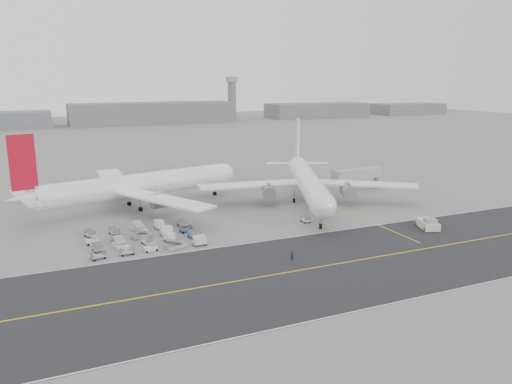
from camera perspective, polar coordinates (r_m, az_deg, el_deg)
name	(u,v)px	position (r m, az deg, el deg)	size (l,w,h in m)	color
ground	(243,240)	(95.94, -1.55, -5.52)	(700.00, 700.00, 0.00)	gray
taxiway	(313,268)	(82.85, 6.49, -8.63)	(220.00, 59.00, 0.03)	#2A2A2D
horizon_buildings	(139,124)	(351.59, -13.23, 7.61)	(520.00, 28.00, 28.00)	slate
control_tower	(232,98)	(374.51, -2.76, 10.73)	(7.00, 7.00, 31.25)	slate
airliner_a	(135,185)	(121.08, -13.68, 0.73)	(54.89, 53.68, 19.24)	white
airliner_b	(307,181)	(123.39, 5.91, 1.21)	(51.01, 52.07, 18.90)	white
pushback_tug	(428,224)	(108.84, 19.02, -3.45)	(5.13, 8.45, 2.41)	beige
jet_bridge	(357,175)	(140.41, 11.52, 1.92)	(16.06, 3.87, 6.03)	gray
gse_cluster	(145,241)	(97.77, -12.62, -5.48)	(25.65, 20.36, 1.89)	#9FA0A5
stray_dolly	(306,222)	(108.08, 5.68, -3.45)	(1.47, 2.39, 1.47)	silver
ground_crew_a	(292,256)	(85.33, 4.16, -7.32)	(0.63, 0.41, 1.73)	black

